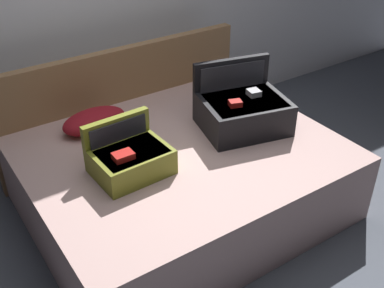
# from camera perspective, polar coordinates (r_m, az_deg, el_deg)

# --- Properties ---
(ground_plane) EXTENTS (12.00, 12.00, 0.00)m
(ground_plane) POSITION_cam_1_polar(r_m,az_deg,el_deg) (3.31, 2.69, -11.16)
(ground_plane) COLOR #4C515B
(bed) EXTENTS (2.07, 1.68, 0.52)m
(bed) POSITION_cam_1_polar(r_m,az_deg,el_deg) (3.40, -1.19, -4.15)
(bed) COLOR #BC9993
(bed) RESTS_ON ground
(headboard) EXTENTS (2.11, 0.08, 0.95)m
(headboard) POSITION_cam_1_polar(r_m,az_deg,el_deg) (3.94, -8.23, 4.78)
(headboard) COLOR olive
(headboard) RESTS_ON ground
(hard_case_large) EXTENTS (0.69, 0.62, 0.45)m
(hard_case_large) POSITION_cam_1_polar(r_m,az_deg,el_deg) (3.44, 6.08, 4.09)
(hard_case_large) COLOR black
(hard_case_large) RESTS_ON bed
(hard_case_medium) EXTENTS (0.47, 0.39, 0.32)m
(hard_case_medium) POSITION_cam_1_polar(r_m,az_deg,el_deg) (2.99, -7.46, -1.63)
(hard_case_medium) COLOR olive
(hard_case_medium) RESTS_ON bed
(pillow_near_headboard) EXTENTS (0.50, 0.31, 0.15)m
(pillow_near_headboard) POSITION_cam_1_polar(r_m,az_deg,el_deg) (3.50, -11.63, 2.75)
(pillow_near_headboard) COLOR maroon
(pillow_near_headboard) RESTS_ON bed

